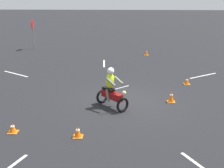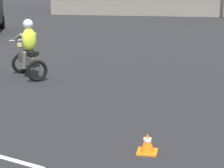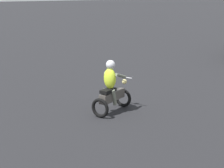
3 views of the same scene
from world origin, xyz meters
TOP-DOWN VIEW (x-y plane):
  - ground_plane at (0.00, 0.00)m, footprint 120.00×120.00m
  - motorcycle_rider_foreground at (-0.71, 0.71)m, footprint 1.44×1.38m
  - stop_sign at (11.64, 7.37)m, footprint 0.70×0.08m
  - traffic_cone_near_left at (-3.19, 3.92)m, footprint 0.32×0.32m
  - traffic_cone_near_right at (2.59, -2.96)m, footprint 0.32×0.32m
  - traffic_cone_mid_center at (9.69, -1.38)m, footprint 0.32×0.32m
  - traffic_cone_mid_left at (-3.44, 1.69)m, footprint 0.32×0.32m
  - traffic_cone_far_right at (-0.02, -1.80)m, footprint 0.32×0.32m
  - lane_stripe_e at (7.02, 1.52)m, footprint 2.01×0.24m
  - lane_stripe_ne at (4.26, 6.37)m, footprint 1.28×1.80m
  - lane_stripe_sw at (-5.06, -1.91)m, footprint 1.52×0.87m
  - lane_stripe_se at (4.29, -4.18)m, footprint 1.26×1.75m

SIDE VIEW (x-z plane):
  - ground_plane at x=0.00m, z-range 0.00..0.00m
  - lane_stripe_e at x=7.02m, z-range 0.00..0.01m
  - lane_stripe_ne at x=4.26m, z-range 0.00..0.01m
  - lane_stripe_sw at x=-5.06m, z-range 0.00..0.01m
  - lane_stripe_se at x=4.29m, z-range 0.00..0.01m
  - traffic_cone_near_left at x=-3.19m, z-range -0.01..0.32m
  - traffic_cone_near_right at x=2.59m, z-range -0.01..0.33m
  - traffic_cone_mid_left at x=-3.44m, z-range -0.01..0.36m
  - traffic_cone_mid_center at x=9.69m, z-range -0.01..0.38m
  - traffic_cone_far_right at x=-0.02m, z-range -0.01..0.47m
  - motorcycle_rider_foreground at x=-0.71m, z-range -0.10..1.56m
  - stop_sign at x=11.64m, z-range 0.48..2.78m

